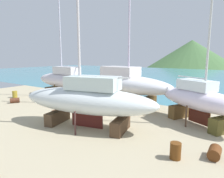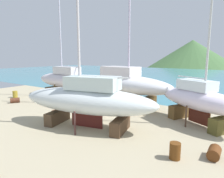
{
  "view_description": "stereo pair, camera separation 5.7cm",
  "coord_description": "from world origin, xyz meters",
  "views": [
    {
      "loc": [
        11.31,
        -13.0,
        5.05
      ],
      "look_at": [
        1.07,
        1.74,
        2.07
      ],
      "focal_mm": 31.17,
      "sensor_mm": 36.0,
      "label": 1
    },
    {
      "loc": [
        11.35,
        -12.96,
        5.05
      ],
      "look_at": [
        1.07,
        1.74,
        2.07
      ],
      "focal_mm": 31.17,
      "sensor_mm": 36.0,
      "label": 2
    }
  ],
  "objects": [
    {
      "name": "ground_plane",
      "position": [
        0.0,
        -4.15,
        0.0
      ],
      "size": [
        42.4,
        42.4,
        0.0
      ],
      "primitive_type": "plane",
      "color": "tan"
    },
    {
      "name": "sea_water",
      "position": [
        0.0,
        39.61,
        0.0
      ],
      "size": [
        152.62,
        66.32,
        0.01
      ],
      "primitive_type": "cube",
      "color": "teal",
      "rests_on": "ground"
    },
    {
      "name": "headland_hill",
      "position": [
        -21.39,
        130.57,
        0.0
      ],
      "size": [
        104.3,
        104.3,
        32.95
      ],
      "primitive_type": "cone",
      "color": "#466D3C",
      "rests_on": "ground"
    },
    {
      "name": "sailboat_far_slipway",
      "position": [
        -7.38,
        3.48,
        2.18
      ],
      "size": [
        9.78,
        3.24,
        13.67
      ],
      "rotation": [
        0.0,
        0.0,
        3.09
      ],
      "color": "#4B3821",
      "rests_on": "ground"
    },
    {
      "name": "sailboat_mid_port",
      "position": [
        0.93,
        4.08,
        2.33
      ],
      "size": [
        11.17,
        4.6,
        17.29
      ],
      "rotation": [
        0.0,
        0.0,
        -0.11
      ],
      "color": "#533B1D",
      "rests_on": "ground"
    },
    {
      "name": "sailboat_large_starboard",
      "position": [
        2.15,
        -2.91,
        2.06
      ],
      "size": [
        10.67,
        5.21,
        16.75
      ],
      "rotation": [
        0.0,
        0.0,
        3.38
      ],
      "color": "#4B3826",
      "rests_on": "ground"
    },
    {
      "name": "sailboat_small_center",
      "position": [
        8.59,
        2.33,
        1.9
      ],
      "size": [
        7.68,
        5.63,
        12.42
      ],
      "rotation": [
        0.0,
        0.0,
        -0.49
      ],
      "color": "brown",
      "rests_on": "ground"
    },
    {
      "name": "worker",
      "position": [
        -0.98,
        3.97,
        0.84
      ],
      "size": [
        0.46,
        0.49,
        1.63
      ],
      "rotation": [
        0.0,
        0.0,
        2.46
      ],
      "color": "maroon",
      "rests_on": "ground"
    },
    {
      "name": "barrel_rust_near",
      "position": [
        -9.57,
        -1.87,
        0.28
      ],
      "size": [
        0.95,
        1.09,
        0.55
      ],
      "primitive_type": "cylinder",
      "rotation": [
        1.57,
        0.0,
        5.75
      ],
      "color": "#552E1E",
      "rests_on": "ground"
    },
    {
      "name": "barrel_tipped_center",
      "position": [
        10.35,
        -2.58,
        0.3
      ],
      "size": [
        0.61,
        0.94,
        0.6
      ],
      "primitive_type": "cylinder",
      "rotation": [
        1.57,
        0.0,
        0.01
      ],
      "color": "#5B2E12",
      "rests_on": "ground"
    },
    {
      "name": "barrel_by_slipway",
      "position": [
        -12.29,
        -0.36,
        0.42
      ],
      "size": [
        0.57,
        0.57,
        0.83
      ],
      "primitive_type": "cylinder",
      "rotation": [
        0.0,
        0.0,
        1.56
      ],
      "color": "olive",
      "rests_on": "ground"
    },
    {
      "name": "barrel_tipped_right",
      "position": [
        8.75,
        -3.77,
        0.42
      ],
      "size": [
        0.72,
        0.72,
        0.84
      ],
      "primitive_type": "cylinder",
      "rotation": [
        0.0,
        0.0,
        1.96
      ],
      "color": "#5E3210",
      "rests_on": "ground"
    },
    {
      "name": "timber_long_fore",
      "position": [
        -3.17,
        -0.47,
        0.06
      ],
      "size": [
        0.33,
        2.7,
        0.12
      ],
      "primitive_type": "cube",
      "rotation": [
        0.0,
        0.0,
        1.51
      ],
      "color": "#8B6146",
      "rests_on": "ground"
    }
  ]
}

